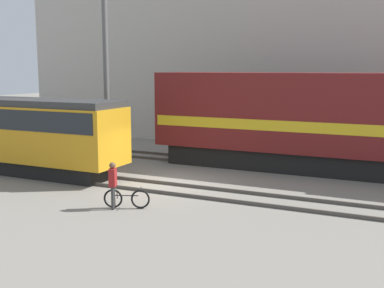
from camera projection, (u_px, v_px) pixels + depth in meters
name	position (u px, v px, depth m)	size (l,w,h in m)	color
ground_plane	(162.00, 184.00, 20.72)	(120.00, 120.00, 0.00)	gray
track_near	(154.00, 186.00, 20.01)	(60.00, 1.50, 0.14)	#47423D
track_far	(211.00, 161.00, 25.51)	(60.00, 1.51, 0.14)	#47423D
building_backdrop	(263.00, 55.00, 32.52)	(34.13, 6.00, 11.58)	#B7B2A8
freight_locomotive	(323.00, 121.00, 22.71)	(16.32, 3.04, 5.32)	black
streetcar	(21.00, 130.00, 22.74)	(10.71, 2.54, 3.53)	black
bicycle	(127.00, 199.00, 17.08)	(1.59, 0.71, 0.75)	black
person	(113.00, 181.00, 16.87)	(0.33, 0.41, 1.69)	#333333
utility_pole_center	(106.00, 82.00, 23.96)	(0.27, 0.27, 8.54)	#595959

